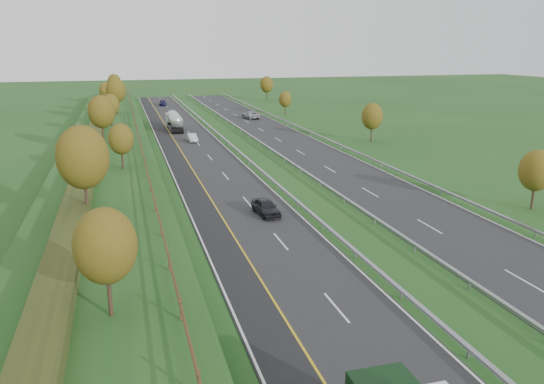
{
  "coord_description": "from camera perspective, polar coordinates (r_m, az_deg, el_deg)",
  "views": [
    {
      "loc": [
        -10.72,
        -16.57,
        15.66
      ],
      "look_at": [
        2.64,
        30.56,
        2.2
      ],
      "focal_mm": 35.0,
      "sensor_mm": 36.0,
      "label": 1
    }
  ],
  "objects": [
    {
      "name": "car_small_far",
      "position": [
        150.62,
        -11.67,
        9.36
      ],
      "size": [
        2.22,
        4.85,
        1.37
      ],
      "primitive_type": "imported",
      "rotation": [
        0.0,
        0.0,
        -0.06
      ],
      "color": "#121239",
      "rests_on": "near_carriageway"
    },
    {
      "name": "outer_barrier_far",
      "position": [
        84.73,
        7.41,
        5.01
      ],
      "size": [
        0.32,
        200.0,
        0.71
      ],
      "color": "gray",
      "rests_on": "ground"
    },
    {
      "name": "car_silver_mid",
      "position": [
        91.7,
        -8.6,
        5.8
      ],
      "size": [
        1.6,
        4.1,
        1.33
      ],
      "primitive_type": "imported",
      "rotation": [
        0.0,
        0.0,
        0.05
      ],
      "color": "silver",
      "rests_on": "near_carriageway"
    },
    {
      "name": "hard_shoulder",
      "position": [
        78.46,
        -10.43,
        3.61
      ],
      "size": [
        3.0,
        200.0,
        0.04
      ],
      "primitive_type": "cube",
      "color": "black",
      "rests_on": "ground"
    },
    {
      "name": "median_barrier_far",
      "position": [
        80.95,
        -0.13,
        4.65
      ],
      "size": [
        0.32,
        200.0,
        0.71
      ],
      "color": "gray",
      "rests_on": "ground"
    },
    {
      "name": "car_dark_near",
      "position": [
        50.86,
        -0.66,
        -1.62
      ],
      "size": [
        2.21,
        4.62,
        1.52
      ],
      "primitive_type": "imported",
      "rotation": [
        0.0,
        0.0,
        0.09
      ],
      "color": "black",
      "rests_on": "near_carriageway"
    },
    {
      "name": "near_carriageway",
      "position": [
        78.88,
        -7.72,
        3.79
      ],
      "size": [
        10.5,
        200.0,
        0.04
      ],
      "primitive_type": "cube",
      "color": "#232326",
      "rests_on": "ground"
    },
    {
      "name": "car_oncoming",
      "position": [
        120.47,
        -2.31,
        8.29
      ],
      "size": [
        3.39,
        6.07,
        1.6
      ],
      "primitive_type": "imported",
      "rotation": [
        0.0,
        0.0,
        3.27
      ],
      "color": "#A8A7AC",
      "rests_on": "far_carriageway"
    },
    {
      "name": "fence_left",
      "position": [
        77.28,
        -14.02,
        5.27
      ],
      "size": [
        0.12,
        189.06,
        1.2
      ],
      "color": "#422B19",
      "rests_on": "embankment_left"
    },
    {
      "name": "embankment_left",
      "position": [
        78.0,
        -17.25,
        3.83
      ],
      "size": [
        12.0,
        200.0,
        2.0
      ],
      "primitive_type": "cube",
      "color": "#1D4819",
      "rests_on": "ground"
    },
    {
      "name": "ground",
      "position": [
        75.62,
        -1.15,
        3.41
      ],
      "size": [
        400.0,
        400.0,
        0.0
      ],
      "primitive_type": "plane",
      "color": "#1D4819",
      "rests_on": "ground"
    },
    {
      "name": "road_tanker",
      "position": [
        105.37,
        -10.46,
        7.59
      ],
      "size": [
        2.4,
        11.22,
        3.46
      ],
      "color": "silver",
      "rests_on": "near_carriageway"
    },
    {
      "name": "trees_far",
      "position": [
        113.85,
        5.17,
        9.55
      ],
      "size": [
        8.45,
        118.6,
        7.12
      ],
      "color": "#2D2116",
      "rests_on": "ground"
    },
    {
      "name": "hedge_left",
      "position": [
        77.8,
        -18.82,
        4.84
      ],
      "size": [
        2.2,
        180.0,
        1.1
      ],
      "primitive_type": "cube",
      "color": "#283516",
      "rests_on": "embankment_left"
    },
    {
      "name": "lane_markings",
      "position": [
        79.89,
        -3.15,
        4.07
      ],
      "size": [
        26.75,
        200.0,
        0.01
      ],
      "color": "silver",
      "rests_on": "near_carriageway"
    },
    {
      "name": "far_carriageway",
      "position": [
        82.76,
        3.68,
        4.44
      ],
      "size": [
        10.5,
        200.0,
        0.04
      ],
      "primitive_type": "cube",
      "color": "#232326",
      "rests_on": "ground"
    },
    {
      "name": "median_barrier_near",
      "position": [
        79.74,
        -3.67,
        4.45
      ],
      "size": [
        0.32,
        200.0,
        0.71
      ],
      "color": "gray",
      "rests_on": "ground"
    },
    {
      "name": "trees_left",
      "position": [
        73.81,
        -17.34,
        7.44
      ],
      "size": [
        6.64,
        164.3,
        7.66
      ],
      "color": "#2D2116",
      "rests_on": "embankment_left"
    }
  ]
}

